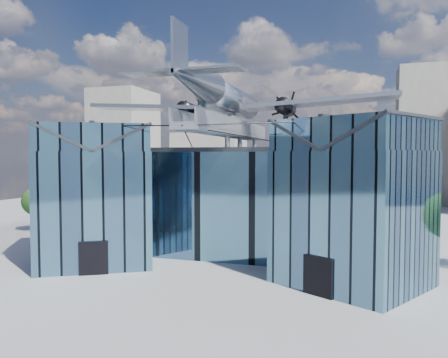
% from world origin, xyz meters
% --- Properties ---
extents(ground_plane, '(120.00, 120.00, 0.00)m').
position_xyz_m(ground_plane, '(0.00, 0.00, 0.00)').
color(ground_plane, gray).
extents(museum, '(32.88, 24.50, 17.60)m').
position_xyz_m(museum, '(0.00, 5.82, 5.54)').
color(museum, teal).
rests_on(museum, ground).
extents(bg_towers, '(77.00, 24.50, 26.00)m').
position_xyz_m(bg_towers, '(1.45, 50.49, 10.01)').
color(bg_towers, gray).
rests_on(bg_towers, ground).
extents(tree_side_w, '(3.77, 3.77, 5.38)m').
position_xyz_m(tree_side_w, '(-26.40, 10.19, 3.64)').
color(tree_side_w, '#382516').
rests_on(tree_side_w, ground).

